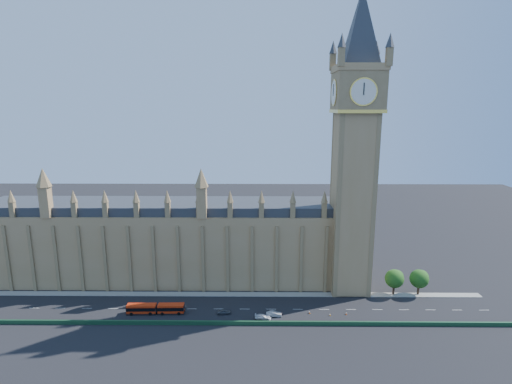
{
  "coord_description": "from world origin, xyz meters",
  "views": [
    {
      "loc": [
        8.38,
        -110.35,
        59.83
      ],
      "look_at": [
        7.3,
        10.0,
        34.06
      ],
      "focal_mm": 28.0,
      "sensor_mm": 36.0,
      "label": 1
    }
  ],
  "objects_px": {
    "car_silver": "(274,314)",
    "car_white": "(263,317)",
    "car_grey": "(224,312)",
    "red_bus": "(156,309)"
  },
  "relations": [
    {
      "from": "red_bus",
      "to": "car_silver",
      "type": "relative_size",
      "value": 3.72
    },
    {
      "from": "red_bus",
      "to": "car_grey",
      "type": "height_order",
      "value": "red_bus"
    },
    {
      "from": "car_silver",
      "to": "car_white",
      "type": "bearing_deg",
      "value": 116.92
    },
    {
      "from": "car_silver",
      "to": "car_white",
      "type": "distance_m",
      "value": 3.57
    },
    {
      "from": "car_silver",
      "to": "car_white",
      "type": "xyz_separation_m",
      "value": [
        -3.21,
        -1.57,
        -0.07
      ]
    },
    {
      "from": "car_silver",
      "to": "red_bus",
      "type": "bearing_deg",
      "value": 88.52
    },
    {
      "from": "car_grey",
      "to": "car_white",
      "type": "distance_m",
      "value": 11.78
    },
    {
      "from": "car_grey",
      "to": "car_silver",
      "type": "xyz_separation_m",
      "value": [
        14.64,
        -1.25,
        0.08
      ]
    },
    {
      "from": "red_bus",
      "to": "car_grey",
      "type": "bearing_deg",
      "value": -2.02
    },
    {
      "from": "red_bus",
      "to": "car_white",
      "type": "relative_size",
      "value": 3.61
    }
  ]
}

